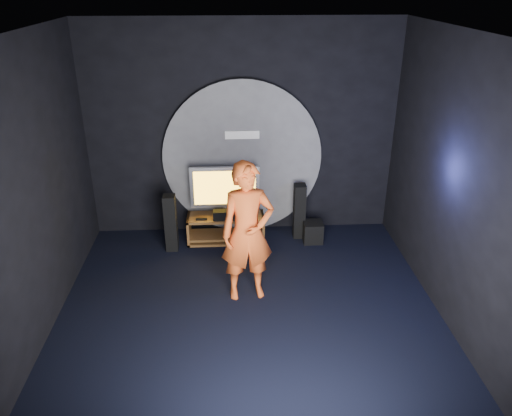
{
  "coord_description": "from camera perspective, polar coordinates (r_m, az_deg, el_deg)",
  "views": [
    {
      "loc": [
        -0.22,
        -5.32,
        4.04
      ],
      "look_at": [
        0.15,
        1.05,
        1.05
      ],
      "focal_mm": 35.0,
      "sensor_mm": 36.0,
      "label": 1
    }
  ],
  "objects": [
    {
      "name": "wall_disc_panel",
      "position": [
        8.23,
        -1.57,
        5.68
      ],
      "size": [
        2.6,
        0.11,
        2.6
      ],
      "color": "#515156",
      "rests_on": "ground"
    },
    {
      "name": "floor",
      "position": [
        6.68,
        -0.75,
        -12.09
      ],
      "size": [
        5.0,
        5.0,
        0.0
      ],
      "primitive_type": "plane",
      "color": "black",
      "rests_on": "ground"
    },
    {
      "name": "media_console",
      "position": [
        8.31,
        -3.4,
        -2.49
      ],
      "size": [
        1.26,
        0.45,
        0.45
      ],
      "color": "brown",
      "rests_on": "ground"
    },
    {
      "name": "tower_speaker_right",
      "position": [
        8.33,
        4.97,
        -0.36
      ],
      "size": [
        0.19,
        0.21,
        0.94
      ],
      "primitive_type": "cube",
      "color": "black",
      "rests_on": "ground"
    },
    {
      "name": "subwoofer",
      "position": [
        8.33,
        6.49,
        -2.72
      ],
      "size": [
        0.31,
        0.31,
        0.35
      ],
      "primitive_type": "cube",
      "color": "black",
      "rests_on": "ground"
    },
    {
      "name": "tv",
      "position": [
        8.07,
        -3.58,
        2.19
      ],
      "size": [
        1.12,
        0.22,
        0.83
      ],
      "color": "#B9B9C1",
      "rests_on": "media_console"
    },
    {
      "name": "remote",
      "position": [
        8.1,
        -6.25,
        -1.28
      ],
      "size": [
        0.18,
        0.05,
        0.02
      ],
      "primitive_type": "cube",
      "color": "black",
      "rests_on": "media_console"
    },
    {
      "name": "right_wall",
      "position": [
        6.4,
        22.16,
        2.21
      ],
      "size": [
        0.04,
        5.0,
        3.5
      ],
      "primitive_type": "cube",
      "color": "black",
      "rests_on": "ground"
    },
    {
      "name": "tower_speaker_left",
      "position": [
        8.02,
        -9.72,
        -1.69
      ],
      "size": [
        0.19,
        0.21,
        0.94
      ],
      "primitive_type": "cube",
      "color": "black",
      "rests_on": "ground"
    },
    {
      "name": "player",
      "position": [
        6.55,
        -0.99,
        -2.81
      ],
      "size": [
        0.77,
        0.56,
        1.94
      ],
      "primitive_type": "imported",
      "rotation": [
        0.0,
        0.0,
        0.15
      ],
      "color": "#D34F1C",
      "rests_on": "ground"
    },
    {
      "name": "ceiling",
      "position": [
        5.35,
        -0.97,
        19.38
      ],
      "size": [
        5.0,
        5.0,
        0.01
      ],
      "primitive_type": "cube",
      "color": "black",
      "rests_on": "back_wall"
    },
    {
      "name": "center_speaker",
      "position": [
        8.06,
        -3.51,
        -0.79
      ],
      "size": [
        0.4,
        0.15,
        0.15
      ],
      "primitive_type": "cube",
      "color": "black",
      "rests_on": "media_console"
    },
    {
      "name": "back_wall",
      "position": [
        8.15,
        -1.62,
        8.78
      ],
      "size": [
        5.0,
        0.04,
        3.5
      ],
      "primitive_type": "cube",
      "color": "black",
      "rests_on": "ground"
    },
    {
      "name": "front_wall",
      "position": [
        3.64,
        0.92,
        -13.88
      ],
      "size": [
        5.0,
        0.04,
        3.5
      ],
      "primitive_type": "cube",
      "color": "black",
      "rests_on": "ground"
    },
    {
      "name": "left_wall",
      "position": [
        6.22,
        -24.51,
        1.16
      ],
      "size": [
        0.04,
        5.0,
        3.5
      ],
      "primitive_type": "cube",
      "color": "black",
      "rests_on": "ground"
    }
  ]
}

